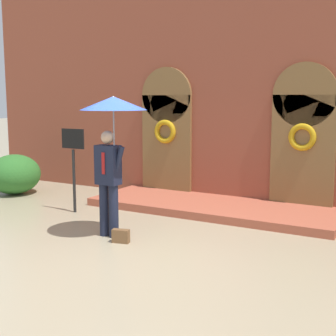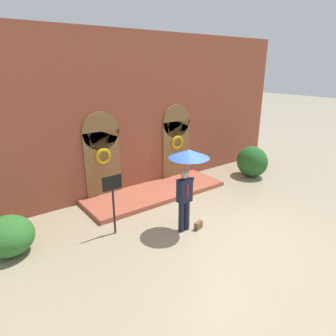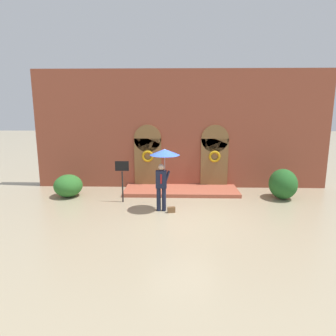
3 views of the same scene
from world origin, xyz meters
name	(u,v)px [view 3 (image 3 of 3)]	position (x,y,z in m)	size (l,w,h in m)	color
ground_plane	(182,216)	(0.00, 0.00, 0.00)	(80.00, 80.00, 0.00)	tan
building_facade	(181,132)	(0.00, 4.15, 2.68)	(14.00, 2.30, 5.60)	brown
person_with_umbrella	(164,161)	(-0.69, 0.52, 1.91)	(1.10, 1.10, 2.36)	#191E33
handbag	(171,210)	(-0.41, 0.32, 0.11)	(0.28, 0.12, 0.22)	brown
sign_post	(122,175)	(-2.43, 1.55, 1.16)	(0.56, 0.06, 1.72)	black
shrub_left	(68,186)	(-4.96, 2.27, 0.49)	(1.22, 1.29, 0.97)	#2D6B28
shrub_right	(283,184)	(4.34, 2.21, 0.64)	(1.16, 1.34, 1.29)	#235B23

